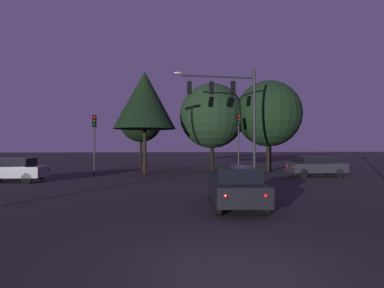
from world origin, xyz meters
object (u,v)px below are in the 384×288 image
object	(u,v)px
traffic_light_corner_right	(94,133)
car_crossing_right	(316,166)
traffic_light_corner_left	(239,132)
tree_behind_sign	(141,121)
traffic_signal_mast_arm	(231,102)
car_nearside_lane	(235,186)
tree_left_far	(145,100)
tree_right_cluster	(269,114)
tree_center_horizon	(212,116)
car_crossing_left	(13,170)

from	to	relation	value
traffic_light_corner_right	car_crossing_right	bearing A→B (deg)	-7.18
traffic_light_corner_left	tree_behind_sign	xyz separation A→B (m)	(-8.36, 11.82, 1.67)
traffic_signal_mast_arm	car_nearside_lane	bearing A→B (deg)	-101.95
car_nearside_lane	tree_behind_sign	world-z (taller)	tree_behind_sign
tree_left_far	tree_right_cluster	distance (m)	11.09
traffic_light_corner_right	tree_center_horizon	xyz separation A→B (m)	(9.65, 4.15, 1.74)
tree_right_cluster	traffic_signal_mast_arm	bearing A→B (deg)	-132.18
car_nearside_lane	tree_left_far	bearing A→B (deg)	104.47
car_nearside_lane	tree_right_cluster	world-z (taller)	tree_right_cluster
traffic_light_corner_right	tree_right_cluster	size ratio (longest dim) A/B	0.57
car_crossing_right	tree_right_cluster	size ratio (longest dim) A/B	0.51
traffic_light_corner_right	tree_left_far	size ratio (longest dim) A/B	0.55
tree_behind_sign	tree_right_cluster	xyz separation A→B (m)	(11.76, -9.23, 0.07)
car_crossing_right	tree_right_cluster	xyz separation A→B (m)	(-1.78, 5.34, 4.35)
traffic_light_corner_left	traffic_light_corner_right	xyz separation A→B (m)	(-11.25, -0.68, -0.15)
traffic_light_corner_right	tree_left_far	distance (m)	4.95
tree_behind_sign	tree_center_horizon	size ratio (longest dim) A/B	0.94
tree_left_far	tree_behind_sign	bearing A→B (deg)	94.30
traffic_light_corner_left	car_nearside_lane	distance (m)	14.79
traffic_light_corner_right	car_crossing_left	distance (m)	6.17
tree_center_horizon	car_crossing_right	bearing A→B (deg)	-42.57
traffic_signal_mast_arm	tree_behind_sign	bearing A→B (deg)	116.77
car_nearside_lane	tree_right_cluster	xyz separation A→B (m)	(7.03, 16.69, 4.35)
traffic_signal_mast_arm	car_nearside_lane	size ratio (longest dim) A/B	1.68
tree_left_far	car_crossing_left	bearing A→B (deg)	-146.05
car_crossing_right	tree_behind_sign	bearing A→B (deg)	132.90
traffic_light_corner_left	car_crossing_right	distance (m)	6.42
tree_right_cluster	car_crossing_left	bearing A→B (deg)	-160.10
car_nearside_lane	car_crossing_left	xyz separation A→B (m)	(-11.98, 9.81, -0.00)
tree_behind_sign	tree_left_far	distance (m)	10.76
tree_behind_sign	tree_center_horizon	bearing A→B (deg)	-50.97
car_crossing_left	tree_center_horizon	size ratio (longest dim) A/B	0.54
tree_behind_sign	tree_left_far	xyz separation A→B (m)	(0.80, -10.69, 0.93)
traffic_signal_mast_arm	tree_left_far	distance (m)	7.35
traffic_light_corner_left	tree_behind_sign	world-z (taller)	tree_behind_sign
car_nearside_lane	tree_left_far	distance (m)	16.57
traffic_light_corner_left	car_nearside_lane	bearing A→B (deg)	-104.43
traffic_light_corner_right	tree_right_cluster	distance (m)	15.13
traffic_signal_mast_arm	car_crossing_right	distance (m)	7.91
traffic_light_corner_right	car_nearside_lane	world-z (taller)	traffic_light_corner_right
car_crossing_right	tree_right_cluster	world-z (taller)	tree_right_cluster
car_crossing_left	tree_right_cluster	world-z (taller)	tree_right_cluster
tree_left_far	tree_center_horizon	distance (m)	6.49
traffic_signal_mast_arm	tree_center_horizon	xyz separation A→B (m)	(-0.43, 5.92, -0.52)
traffic_light_corner_left	tree_left_far	world-z (taller)	tree_left_far
tree_behind_sign	tree_left_far	world-z (taller)	tree_left_far
car_crossing_left	tree_left_far	size ratio (longest dim) A/B	0.51
traffic_light_corner_right	tree_center_horizon	bearing A→B (deg)	23.27
tree_right_cluster	car_nearside_lane	bearing A→B (deg)	-112.84
traffic_light_corner_left	tree_right_cluster	bearing A→B (deg)	37.27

